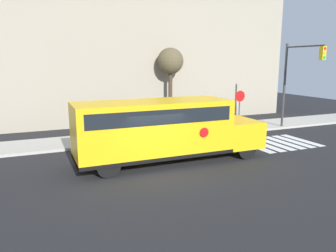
{
  "coord_description": "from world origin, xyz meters",
  "views": [
    {
      "loc": [
        -4.8,
        -12.54,
        4.7
      ],
      "look_at": [
        1.26,
        1.77,
        1.61
      ],
      "focal_mm": 35.0,
      "sensor_mm": 36.0,
      "label": 1
    }
  ],
  "objects_px": {
    "school_bus": "(162,127)",
    "stop_sign": "(240,104)",
    "tree_near_sidewalk": "(170,63)",
    "traffic_light": "(296,74)"
  },
  "relations": [
    {
      "from": "stop_sign",
      "to": "tree_near_sidewalk",
      "type": "distance_m",
      "value": 6.02
    },
    {
      "from": "school_bus",
      "to": "traffic_light",
      "type": "relative_size",
      "value": 1.54
    },
    {
      "from": "traffic_light",
      "to": "stop_sign",
      "type": "bearing_deg",
      "value": 156.06
    },
    {
      "from": "stop_sign",
      "to": "tree_near_sidewalk",
      "type": "relative_size",
      "value": 0.49
    },
    {
      "from": "school_bus",
      "to": "tree_near_sidewalk",
      "type": "relative_size",
      "value": 1.6
    },
    {
      "from": "stop_sign",
      "to": "tree_near_sidewalk",
      "type": "height_order",
      "value": "tree_near_sidewalk"
    },
    {
      "from": "school_bus",
      "to": "tree_near_sidewalk",
      "type": "distance_m",
      "value": 10.16
    },
    {
      "from": "tree_near_sidewalk",
      "to": "stop_sign",
      "type": "bearing_deg",
      "value": -52.29
    },
    {
      "from": "school_bus",
      "to": "stop_sign",
      "type": "bearing_deg",
      "value": 31.21
    },
    {
      "from": "school_bus",
      "to": "traffic_light",
      "type": "height_order",
      "value": "traffic_light"
    }
  ]
}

